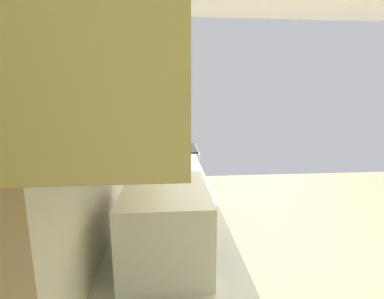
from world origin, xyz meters
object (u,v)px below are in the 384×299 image
at_px(microwave, 166,223).
at_px(bowl, 181,203).
at_px(oven_range, 173,181).
at_px(kettle, 178,173).

height_order(microwave, bowl, microwave).
xyz_separation_m(oven_range, bowl, (-1.94, -0.03, 0.48)).
relative_size(microwave, bowl, 3.12).
height_order(microwave, kettle, microwave).
xyz_separation_m(microwave, kettle, (1.08, -0.09, -0.10)).
relative_size(bowl, kettle, 0.78).
relative_size(oven_range, kettle, 5.40).
xyz_separation_m(microwave, bowl, (0.53, -0.09, -0.13)).
height_order(oven_range, microwave, microwave).
bearing_deg(microwave, oven_range, -1.22).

